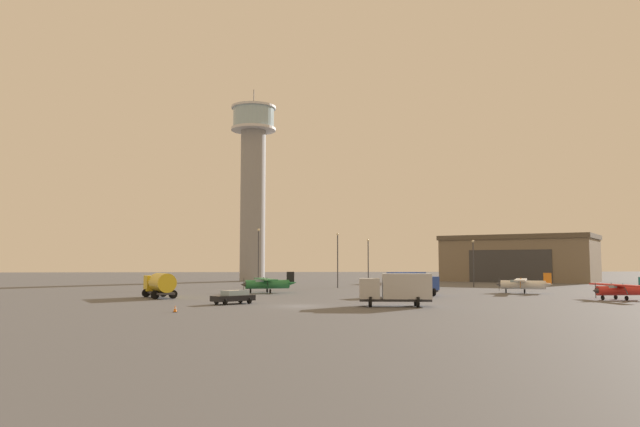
{
  "coord_description": "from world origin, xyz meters",
  "views": [
    {
      "loc": [
        -3.52,
        -57.79,
        4.22
      ],
      "look_at": [
        4.99,
        30.36,
        11.46
      ],
      "focal_mm": 33.49,
      "sensor_mm": 36.0,
      "label": 1
    }
  ],
  "objects_px": {
    "airplane_white": "(524,284)",
    "traffic_cone_near_left": "(374,296)",
    "light_post_north": "(473,259)",
    "truck_box_blue": "(412,283)",
    "control_tower": "(253,177)",
    "truck_box_silver": "(397,288)",
    "airplane_green": "(268,283)",
    "light_post_east": "(368,258)",
    "light_post_west": "(258,253)",
    "traffic_cone_near_right": "(175,309)",
    "airplane_red": "(620,289)",
    "car_green": "(430,283)",
    "light_post_centre": "(338,255)",
    "car_black": "(234,297)",
    "truck_fuel_tanker_yellow": "(160,284)"
  },
  "relations": [
    {
      "from": "control_tower",
      "to": "light_post_east",
      "type": "xyz_separation_m",
      "value": [
        20.79,
        -31.85,
        -18.52
      ]
    },
    {
      "from": "truck_box_blue",
      "to": "light_post_west",
      "type": "xyz_separation_m",
      "value": [
        -19.24,
        30.29,
        4.22
      ]
    },
    {
      "from": "airplane_green",
      "to": "car_green",
      "type": "height_order",
      "value": "airplane_green"
    },
    {
      "from": "airplane_white",
      "to": "traffic_cone_near_left",
      "type": "distance_m",
      "value": 23.9
    },
    {
      "from": "car_green",
      "to": "traffic_cone_near_right",
      "type": "bearing_deg",
      "value": -32.71
    },
    {
      "from": "airplane_green",
      "to": "traffic_cone_near_right",
      "type": "xyz_separation_m",
      "value": [
        -8.12,
        -31.06,
        -1.05
      ]
    },
    {
      "from": "truck_box_silver",
      "to": "light_post_east",
      "type": "height_order",
      "value": "light_post_east"
    },
    {
      "from": "truck_box_silver",
      "to": "light_post_north",
      "type": "xyz_separation_m",
      "value": [
        23.1,
        42.78,
        3.1
      ]
    },
    {
      "from": "truck_fuel_tanker_yellow",
      "to": "airplane_red",
      "type": "bearing_deg",
      "value": -123.24
    },
    {
      "from": "control_tower",
      "to": "truck_box_silver",
      "type": "bearing_deg",
      "value": -79.21
    },
    {
      "from": "airplane_white",
      "to": "truck_box_blue",
      "type": "distance_m",
      "value": 17.91
    },
    {
      "from": "light_post_east",
      "to": "airplane_red",
      "type": "bearing_deg",
      "value": -61.83
    },
    {
      "from": "light_post_north",
      "to": "truck_fuel_tanker_yellow",
      "type": "bearing_deg",
      "value": -150.84
    },
    {
      "from": "truck_fuel_tanker_yellow",
      "to": "car_black",
      "type": "xyz_separation_m",
      "value": [
        9.16,
        -11.12,
        -0.91
      ]
    },
    {
      "from": "light_post_east",
      "to": "traffic_cone_near_left",
      "type": "bearing_deg",
      "value": -98.92
    },
    {
      "from": "traffic_cone_near_right",
      "to": "traffic_cone_near_left",
      "type": "bearing_deg",
      "value": 41.84
    },
    {
      "from": "light_post_north",
      "to": "truck_box_blue",
      "type": "bearing_deg",
      "value": -123.75
    },
    {
      "from": "light_post_centre",
      "to": "light_post_east",
      "type": "bearing_deg",
      "value": 43.31
    },
    {
      "from": "truck_box_silver",
      "to": "truck_fuel_tanker_yellow",
      "type": "distance_m",
      "value": 29.58
    },
    {
      "from": "airplane_red",
      "to": "traffic_cone_near_left",
      "type": "bearing_deg",
      "value": -16.71
    },
    {
      "from": "airplane_green",
      "to": "traffic_cone_near_right",
      "type": "bearing_deg",
      "value": 64.37
    },
    {
      "from": "car_black",
      "to": "light_post_west",
      "type": "relative_size",
      "value": 0.45
    },
    {
      "from": "traffic_cone_near_right",
      "to": "airplane_red",
      "type": "bearing_deg",
      "value": 14.12
    },
    {
      "from": "traffic_cone_near_left",
      "to": "traffic_cone_near_right",
      "type": "relative_size",
      "value": 0.92
    },
    {
      "from": "light_post_centre",
      "to": "traffic_cone_near_left",
      "type": "height_order",
      "value": "light_post_centre"
    },
    {
      "from": "airplane_white",
      "to": "traffic_cone_near_right",
      "type": "distance_m",
      "value": 50.69
    },
    {
      "from": "airplane_red",
      "to": "airplane_white",
      "type": "bearing_deg",
      "value": -76.7
    },
    {
      "from": "car_black",
      "to": "light_post_north",
      "type": "xyz_separation_m",
      "value": [
        38.81,
        37.88,
        4.1
      ]
    },
    {
      "from": "control_tower",
      "to": "airplane_red",
      "type": "xyz_separation_m",
      "value": [
        42.22,
        -71.88,
        -22.31
      ]
    },
    {
      "from": "airplane_green",
      "to": "truck_fuel_tanker_yellow",
      "type": "bearing_deg",
      "value": 28.15
    },
    {
      "from": "truck_box_silver",
      "to": "light_post_west",
      "type": "relative_size",
      "value": 0.71
    },
    {
      "from": "traffic_cone_near_left",
      "to": "light_post_centre",
      "type": "bearing_deg",
      "value": 91.85
    },
    {
      "from": "car_black",
      "to": "truck_fuel_tanker_yellow",
      "type": "bearing_deg",
      "value": -87.25
    },
    {
      "from": "airplane_green",
      "to": "truck_box_silver",
      "type": "bearing_deg",
      "value": 103.47
    },
    {
      "from": "airplane_red",
      "to": "truck_box_blue",
      "type": "bearing_deg",
      "value": -26.83
    },
    {
      "from": "airplane_green",
      "to": "light_post_east",
      "type": "height_order",
      "value": "light_post_east"
    },
    {
      "from": "control_tower",
      "to": "light_post_east",
      "type": "bearing_deg",
      "value": -56.87
    },
    {
      "from": "truck_box_blue",
      "to": "light_post_east",
      "type": "distance_m",
      "value": 30.72
    },
    {
      "from": "control_tower",
      "to": "car_green",
      "type": "height_order",
      "value": "control_tower"
    },
    {
      "from": "truck_box_blue",
      "to": "traffic_cone_near_right",
      "type": "xyz_separation_m",
      "value": [
        -25.88,
        -21.38,
        -1.36
      ]
    },
    {
      "from": "truck_fuel_tanker_yellow",
      "to": "traffic_cone_near_left",
      "type": "relative_size",
      "value": 12.83
    },
    {
      "from": "truck_box_silver",
      "to": "light_post_north",
      "type": "relative_size",
      "value": 0.88
    },
    {
      "from": "light_post_west",
      "to": "light_post_east",
      "type": "relative_size",
      "value": 1.2
    },
    {
      "from": "airplane_white",
      "to": "truck_box_silver",
      "type": "height_order",
      "value": "truck_box_silver"
    },
    {
      "from": "car_green",
      "to": "control_tower",
      "type": "bearing_deg",
      "value": -137.45
    },
    {
      "from": "truck_fuel_tanker_yellow",
      "to": "traffic_cone_near_right",
      "type": "xyz_separation_m",
      "value": [
        4.72,
        -20.62,
        -1.36
      ]
    },
    {
      "from": "truck_box_silver",
      "to": "light_post_east",
      "type": "xyz_separation_m",
      "value": [
        5.7,
        47.33,
        3.24
      ]
    },
    {
      "from": "truck_box_blue",
      "to": "light_post_west",
      "type": "relative_size",
      "value": 0.67
    },
    {
      "from": "truck_box_silver",
      "to": "light_post_centre",
      "type": "height_order",
      "value": "light_post_centre"
    },
    {
      "from": "airplane_green",
      "to": "light_post_east",
      "type": "xyz_separation_m",
      "value": [
        17.74,
        20.86,
        3.63
      ]
    }
  ]
}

